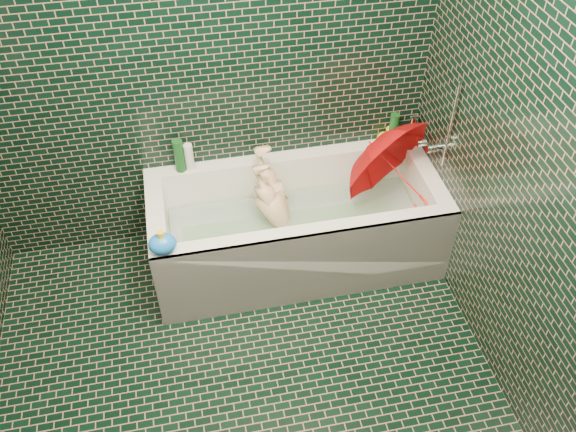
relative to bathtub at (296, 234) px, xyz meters
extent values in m
plane|color=black|center=(-0.45, -1.01, -0.21)|extent=(2.80, 2.80, 0.00)
plane|color=black|center=(-0.45, 0.39, 1.04)|extent=(2.80, 0.00, 2.80)
plane|color=black|center=(0.85, -1.01, 1.04)|extent=(0.00, 2.80, 2.80)
cube|color=white|center=(0.00, 0.02, -0.14)|extent=(1.70, 0.75, 0.15)
cube|color=white|center=(0.00, 0.34, 0.14)|extent=(1.70, 0.10, 0.40)
cube|color=white|center=(0.00, -0.31, 0.14)|extent=(1.70, 0.10, 0.40)
cube|color=white|center=(0.80, 0.02, 0.14)|extent=(0.10, 0.55, 0.40)
cube|color=white|center=(-0.80, 0.02, 0.14)|extent=(0.10, 0.55, 0.40)
cube|color=white|center=(0.00, -0.35, 0.06)|extent=(1.70, 0.02, 0.55)
cube|color=green|center=(0.00, 0.02, -0.06)|extent=(1.35, 0.47, 0.01)
cube|color=silver|center=(0.00, 0.02, 0.09)|extent=(1.48, 0.53, 0.00)
cylinder|color=silver|center=(0.83, 0.02, 0.52)|extent=(0.14, 0.05, 0.05)
cylinder|color=silver|center=(0.75, 0.08, 0.52)|extent=(0.05, 0.04, 0.04)
cylinder|color=silver|center=(0.82, -0.08, 0.74)|extent=(0.01, 0.01, 0.55)
imported|color=#E2BA8D|center=(-0.09, 0.07, 0.10)|extent=(1.00, 0.59, 0.43)
imported|color=red|center=(0.60, -0.01, 0.38)|extent=(0.91, 0.92, 0.90)
imported|color=white|center=(0.78, 0.35, 0.34)|extent=(0.09, 0.09, 0.23)
imported|color=#3F1B67|center=(0.77, 0.35, 0.34)|extent=(0.11, 0.11, 0.20)
imported|color=#154A1C|center=(0.75, 0.31, 0.34)|extent=(0.17, 0.17, 0.18)
cylinder|color=#154A1C|center=(0.68, 0.33, 0.44)|extent=(0.07, 0.07, 0.21)
cylinder|color=silver|center=(0.80, 0.32, 0.43)|extent=(0.06, 0.06, 0.18)
cylinder|color=#154A1C|center=(-0.63, 0.34, 0.44)|extent=(0.07, 0.07, 0.21)
cylinder|color=white|center=(-0.57, 0.34, 0.43)|extent=(0.06, 0.06, 0.18)
ellipsoid|color=yellow|center=(0.63, 0.35, 0.38)|extent=(0.12, 0.11, 0.07)
sphere|color=yellow|center=(0.67, 0.37, 0.42)|extent=(0.05, 0.05, 0.05)
cone|color=orange|center=(0.69, 0.38, 0.42)|extent=(0.03, 0.03, 0.02)
ellipsoid|color=blue|center=(-0.77, -0.31, 0.40)|extent=(0.16, 0.14, 0.11)
cylinder|color=yellow|center=(-0.77, -0.31, 0.47)|extent=(0.04, 0.04, 0.04)
camera|label=1|loc=(-0.58, -2.52, 2.65)|focal=38.00mm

